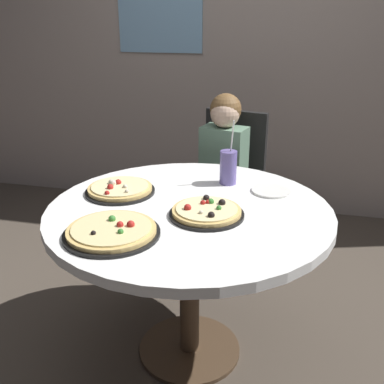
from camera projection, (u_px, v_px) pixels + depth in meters
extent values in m
plane|color=#4C4238|center=(190.00, 350.00, 2.16)|extent=(8.00, 8.00, 0.00)
cube|color=#A8998E|center=(249.00, 21.00, 3.30)|extent=(5.20, 0.12, 2.90)
cube|color=#8CBFE5|center=(160.00, 0.00, 3.33)|extent=(0.66, 0.02, 0.74)
cylinder|color=white|center=(189.00, 212.00, 1.89)|extent=(1.20, 1.20, 0.04)
cylinder|color=#4C3826|center=(189.00, 285.00, 2.02)|extent=(0.09, 0.09, 0.69)
cylinder|color=#4C3826|center=(190.00, 348.00, 2.15)|extent=(0.48, 0.48, 0.02)
cube|color=black|center=(223.00, 198.00, 2.80)|extent=(0.48, 0.48, 0.04)
cube|color=black|center=(235.00, 151.00, 2.85)|extent=(0.40, 0.13, 0.52)
cylinder|color=black|center=(187.00, 236.00, 2.81)|extent=(0.04, 0.04, 0.41)
cylinder|color=black|center=(237.00, 248.00, 2.67)|extent=(0.04, 0.04, 0.41)
cylinder|color=black|center=(209.00, 216.00, 3.10)|extent=(0.04, 0.04, 0.41)
cylinder|color=black|center=(256.00, 226.00, 2.95)|extent=(0.04, 0.04, 0.41)
cube|color=#3F4766|center=(213.00, 238.00, 2.74)|extent=(0.31, 0.37, 0.45)
cube|color=slate|center=(224.00, 163.00, 2.69)|extent=(0.29, 0.22, 0.44)
sphere|color=beige|center=(225.00, 113.00, 2.58)|extent=(0.17, 0.17, 0.17)
sphere|color=brown|center=(226.00, 109.00, 2.59)|extent=(0.18, 0.18, 0.18)
cylinder|color=black|center=(207.00, 214.00, 1.80)|extent=(0.30, 0.30, 0.01)
cylinder|color=#D8B266|center=(207.00, 211.00, 1.80)|extent=(0.28, 0.28, 0.02)
cylinder|color=beige|center=(207.00, 209.00, 1.79)|extent=(0.25, 0.25, 0.01)
sphere|color=black|center=(206.00, 198.00, 1.87)|extent=(0.03, 0.03, 0.03)
sphere|color=#B2231E|center=(188.00, 208.00, 1.78)|extent=(0.03, 0.03, 0.03)
sphere|color=#387F33|center=(219.00, 208.00, 1.78)|extent=(0.02, 0.02, 0.02)
sphere|color=black|center=(211.00, 215.00, 1.71)|extent=(0.03, 0.03, 0.03)
sphere|color=#B2231E|center=(203.00, 203.00, 1.83)|extent=(0.02, 0.02, 0.02)
sphere|color=black|center=(222.00, 203.00, 1.83)|extent=(0.03, 0.03, 0.03)
sphere|color=#B2231E|center=(208.00, 202.00, 1.84)|extent=(0.02, 0.02, 0.02)
sphere|color=#387F33|center=(211.00, 202.00, 1.84)|extent=(0.03, 0.03, 0.03)
sphere|color=beige|center=(201.00, 212.00, 1.74)|extent=(0.02, 0.02, 0.02)
cylinder|color=black|center=(120.00, 191.00, 2.03)|extent=(0.31, 0.31, 0.01)
cylinder|color=#D8B266|center=(120.00, 189.00, 2.03)|extent=(0.29, 0.29, 0.02)
cylinder|color=beige|center=(120.00, 186.00, 2.02)|extent=(0.26, 0.26, 0.01)
sphere|color=#B2231E|center=(110.00, 187.00, 1.99)|extent=(0.03, 0.03, 0.03)
sphere|color=beige|center=(111.00, 182.00, 2.05)|extent=(0.03, 0.03, 0.03)
sphere|color=#387F33|center=(125.00, 186.00, 2.00)|extent=(0.02, 0.02, 0.02)
sphere|color=#B2231E|center=(118.00, 182.00, 2.04)|extent=(0.03, 0.03, 0.03)
sphere|color=beige|center=(113.00, 183.00, 2.03)|extent=(0.03, 0.03, 0.03)
sphere|color=black|center=(118.00, 181.00, 2.06)|extent=(0.02, 0.02, 0.02)
sphere|color=beige|center=(125.00, 187.00, 2.00)|extent=(0.02, 0.02, 0.02)
sphere|color=beige|center=(127.00, 191.00, 1.95)|extent=(0.02, 0.02, 0.02)
sphere|color=#B2231E|center=(107.00, 193.00, 1.93)|extent=(0.02, 0.02, 0.02)
cylinder|color=black|center=(112.00, 234.00, 1.64)|extent=(0.36, 0.36, 0.01)
cylinder|color=#D8B266|center=(112.00, 230.00, 1.64)|extent=(0.33, 0.33, 0.02)
cylinder|color=beige|center=(111.00, 228.00, 1.63)|extent=(0.29, 0.29, 0.01)
sphere|color=black|center=(93.00, 233.00, 1.58)|extent=(0.02, 0.02, 0.02)
sphere|color=#387F33|center=(112.00, 219.00, 1.68)|extent=(0.03, 0.03, 0.03)
sphere|color=#B2231E|center=(120.00, 225.00, 1.64)|extent=(0.03, 0.03, 0.03)
sphere|color=#387F33|center=(121.00, 232.00, 1.59)|extent=(0.02, 0.02, 0.02)
sphere|color=#B2231E|center=(131.00, 224.00, 1.64)|extent=(0.03, 0.03, 0.03)
cylinder|color=#6659A5|center=(228.00, 167.00, 2.12)|extent=(0.08, 0.08, 0.16)
cylinder|color=white|center=(232.00, 143.00, 2.07)|extent=(0.03, 0.03, 0.22)
cylinder|color=white|center=(271.00, 191.00, 2.04)|extent=(0.18, 0.18, 0.01)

